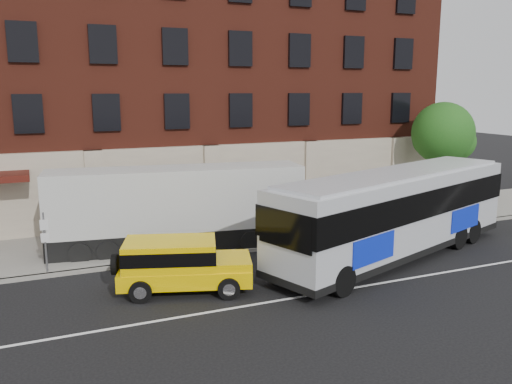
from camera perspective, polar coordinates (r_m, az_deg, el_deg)
name	(u,v)px	position (r m, az deg, el deg)	size (l,w,h in m)	color
ground	(321,300)	(18.53, 6.99, -11.46)	(120.00, 120.00, 0.00)	black
sidewalk	(230,233)	(26.26, -2.84, -4.42)	(60.00, 6.00, 0.15)	gray
kerb	(253,250)	(23.58, -0.31, -6.22)	(60.00, 0.25, 0.15)	gray
lane_line	(314,294)	(18.93, 6.22, -10.92)	(60.00, 0.12, 0.01)	white
building	(183,80)	(32.87, -7.84, 11.82)	(30.00, 12.10, 15.00)	#5C2115
sign_pole	(45,240)	(21.67, -21.78, -4.79)	(0.30, 0.20, 2.50)	slate
street_tree	(443,135)	(33.00, 19.55, 5.77)	(3.60, 3.60, 6.20)	#3B2D1D
city_bus	(396,210)	(23.08, 14.90, -1.92)	(13.67, 7.22, 3.69)	#B5B9BF
yellow_suv	(179,262)	(18.99, -8.30, -7.48)	(5.02, 3.21, 1.87)	#FFCE00
shipping_container	(178,210)	(23.67, -8.43, -1.88)	(11.28, 3.77, 3.69)	black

